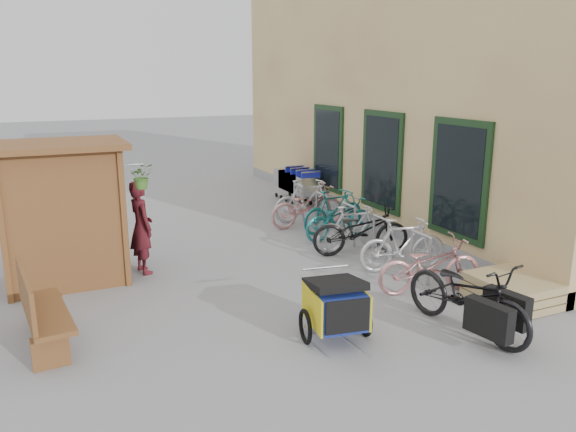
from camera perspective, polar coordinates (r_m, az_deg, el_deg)
name	(u,v)px	position (r m, az deg, el deg)	size (l,w,h in m)	color
ground	(299,302)	(8.89, 1.09, -8.76)	(80.00, 80.00, 0.00)	gray
building	(450,74)	(15.55, 16.17, 13.73)	(6.07, 13.00, 7.00)	#DDC67F
kiosk	(56,194)	(10.04, -22.51, 2.10)	(2.49, 1.65, 2.40)	brown
bike_rack	(348,220)	(11.77, 6.17, -0.42)	(0.05, 5.35, 0.86)	#A5A8AD
pallet_stack	(512,290)	(9.45, 21.78, -7.04)	(1.00, 1.20, 0.40)	tan
bench	(39,309)	(8.01, -23.95, -8.62)	(0.65, 1.68, 1.04)	brown
shopping_carts	(296,181)	(15.58, 0.80, 3.54)	(0.57, 1.91, 1.02)	silver
child_trailer	(336,304)	(7.59, 4.87, -8.87)	(0.96, 1.56, 0.90)	navy
cargo_bike	(469,296)	(8.10, 17.91, -7.75)	(1.03, 2.14, 1.08)	black
person_kiosk	(141,227)	(10.28, -14.68, -1.10)	(0.61, 0.40, 1.68)	maroon
bike_0	(429,265)	(9.41, 14.18, -4.87)	(0.62, 1.77, 0.93)	tan
bike_1	(403,245)	(10.32, 11.58, -2.86)	(0.46, 1.64, 0.99)	silver
bike_2	(361,230)	(11.09, 7.40, -1.45)	(0.67, 1.91, 1.00)	black
bike_3	(353,228)	(11.37, 6.58, -1.22)	(0.44, 1.55, 0.93)	silver
bike_4	(339,218)	(12.14, 5.21, -0.25)	(0.60, 1.72, 0.90)	#1D7174
bike_5	(334,211)	(12.64, 4.66, 0.51)	(0.46, 1.63, 0.98)	#1D7174
bike_6	(308,206)	(13.07, 2.01, 1.00)	(0.65, 1.86, 0.98)	tan
bike_7	(307,200)	(13.56, 1.95, 1.60)	(0.48, 1.71, 1.03)	silver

